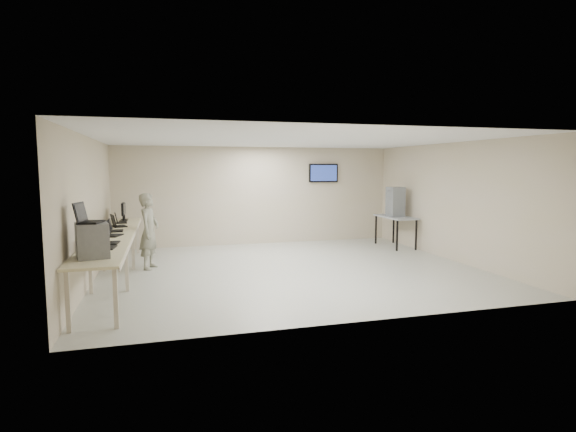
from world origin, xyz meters
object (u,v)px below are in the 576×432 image
object	(u,v)px
soldier	(149,231)
equipment_box	(92,240)
side_table	(396,219)
workbench	(114,239)

from	to	relation	value
soldier	equipment_box	bearing A→B (deg)	-173.57
soldier	side_table	world-z (taller)	soldier
workbench	side_table	bearing A→B (deg)	15.05
equipment_box	workbench	bearing A→B (deg)	74.99
soldier	workbench	bearing A→B (deg)	163.67
soldier	side_table	bearing A→B (deg)	-62.14
equipment_box	soldier	bearing A→B (deg)	64.11
side_table	workbench	bearing A→B (deg)	-164.95
workbench	soldier	bearing A→B (deg)	54.76
workbench	soldier	size ratio (longest dim) A/B	3.61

